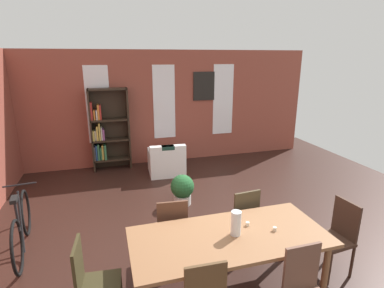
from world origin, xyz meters
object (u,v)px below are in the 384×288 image
object	(u,v)px
vase_on_table	(236,223)
dining_chair_head_right	(337,235)
armchair_white	(166,162)
bookshelf_tall	(107,130)
bicycle_second	(22,227)
dining_chair_far_right	(242,218)
potted_plant_by_shelf	(182,189)
dining_chair_head_left	(92,281)
dining_chair_far_left	(172,229)
dining_table	(230,242)

from	to	relation	value
vase_on_table	dining_chair_head_right	world-z (taller)	vase_on_table
armchair_white	vase_on_table	bearing A→B (deg)	-90.28
bookshelf_tall	bicycle_second	xyz separation A→B (m)	(-1.25, -3.01, -0.60)
dining_chair_far_right	potted_plant_by_shelf	bearing A→B (deg)	105.26
dining_chair_head_left	dining_chair_far_left	world-z (taller)	same
dining_chair_far_left	bicycle_second	size ratio (longest dim) A/B	0.57
dining_chair_head_left	dining_chair_head_right	distance (m)	2.90
dining_chair_head_left	dining_chair_head_right	xyz separation A→B (m)	(2.90, 0.00, 0.00)
vase_on_table	armchair_white	size ratio (longest dim) A/B	0.33
potted_plant_by_shelf	dining_chair_far_right	bearing A→B (deg)	-74.74
dining_chair_far_left	bicycle_second	bearing A→B (deg)	155.62
bookshelf_tall	armchair_white	size ratio (longest dim) A/B	2.31
vase_on_table	dining_chair_far_left	distance (m)	0.99
dining_chair_far_left	dining_chair_head_right	bearing A→B (deg)	-19.94
dining_chair_far_left	dining_chair_far_right	bearing A→B (deg)	-0.00
vase_on_table	dining_chair_head_right	bearing A→B (deg)	0.28
dining_chair_head_left	dining_chair_far_left	xyz separation A→B (m)	(0.96, 0.70, 0.00)
bookshelf_tall	potted_plant_by_shelf	distance (m)	2.70
dining_chair_far_left	armchair_white	world-z (taller)	dining_chair_far_left
dining_chair_head_right	dining_chair_far_right	world-z (taller)	same
dining_chair_far_left	armchair_white	distance (m)	3.24
dining_chair_far_left	bookshelf_tall	xyz separation A→B (m)	(-0.70, 3.89, 0.44)
vase_on_table	dining_chair_head_right	xyz separation A→B (m)	(1.38, 0.01, -0.39)
dining_table	dining_chair_far_right	xyz separation A→B (m)	(0.49, 0.71, -0.18)
dining_chair_far_left	dining_table	bearing A→B (deg)	-55.35
dining_chair_far_left	bookshelf_tall	bearing A→B (deg)	100.23
bicycle_second	bookshelf_tall	bearing A→B (deg)	67.49
vase_on_table	bicycle_second	distance (m)	3.02
dining_chair_far_left	dining_chair_far_right	size ratio (longest dim) A/B	1.00
dining_chair_head_left	potted_plant_by_shelf	distance (m)	2.75
dining_chair_head_left	potted_plant_by_shelf	xyz separation A→B (m)	(1.51, 2.29, -0.21)
potted_plant_by_shelf	dining_table	bearing A→B (deg)	-91.44
bicycle_second	armchair_white	bearing A→B (deg)	42.31
dining_chair_head_left	armchair_white	world-z (taller)	dining_chair_head_left
dining_chair_head_left	dining_chair_head_right	world-z (taller)	same
armchair_white	potted_plant_by_shelf	bearing A→B (deg)	-91.02
dining_chair_far_right	dining_chair_head_left	bearing A→B (deg)	-160.06
dining_chair_head_left	armchair_white	bearing A→B (deg)	68.44
dining_chair_far_left	armchair_white	size ratio (longest dim) A/B	1.13
vase_on_table	dining_chair_far_left	size ratio (longest dim) A/B	0.29
dining_chair_head_right	bicycle_second	size ratio (longest dim) A/B	0.57
potted_plant_by_shelf	armchair_white	bearing A→B (deg)	88.98
dining_table	dining_chair_far_right	bearing A→B (deg)	55.36
vase_on_table	dining_chair_far_left	xyz separation A→B (m)	(-0.56, 0.71, -0.39)
dining_table	dining_chair_far_left	bearing A→B (deg)	124.65
bookshelf_tall	armchair_white	world-z (taller)	bookshelf_tall
vase_on_table	bookshelf_tall	bearing A→B (deg)	105.32
dining_table	dining_chair_far_right	size ratio (longest dim) A/B	2.27
vase_on_table	dining_chair_head_left	distance (m)	1.57
bookshelf_tall	dining_chair_head_left	bearing A→B (deg)	-93.20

